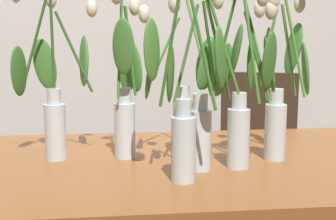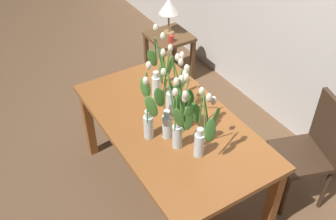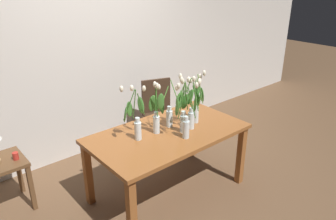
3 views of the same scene
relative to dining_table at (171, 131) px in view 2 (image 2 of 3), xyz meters
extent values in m
plane|color=brown|center=(0.00, 0.00, -0.65)|extent=(18.00, 18.00, 0.00)
cube|color=beige|center=(0.00, 1.44, 0.70)|extent=(9.00, 0.10, 2.70)
cube|color=brown|center=(0.00, 0.00, 0.07)|extent=(1.60, 0.90, 0.04)
cube|color=brown|center=(-0.74, -0.39, -0.30)|extent=(0.07, 0.07, 0.70)
cube|color=brown|center=(-0.74, 0.39, -0.30)|extent=(0.07, 0.07, 0.70)
cube|color=brown|center=(0.74, 0.39, -0.30)|extent=(0.07, 0.07, 0.70)
cylinder|color=silver|center=(0.37, -0.02, 0.18)|extent=(0.07, 0.07, 0.18)
cylinder|color=silver|center=(0.37, -0.02, 0.30)|extent=(0.04, 0.04, 0.05)
cylinder|color=silver|center=(0.37, -0.02, 0.15)|extent=(0.06, 0.06, 0.11)
cylinder|color=#56933D|center=(0.42, -0.03, 0.46)|extent=(0.08, 0.03, 0.34)
ellipsoid|color=#F2E5C6|center=(0.46, -0.04, 0.63)|extent=(0.04, 0.04, 0.06)
ellipsoid|color=#427F33|center=(0.47, -0.01, 0.38)|extent=(0.06, 0.08, 0.17)
cylinder|color=#56933D|center=(0.41, 0.00, 0.44)|extent=(0.07, 0.03, 0.29)
ellipsoid|color=#F2E5C6|center=(0.45, 0.01, 0.59)|extent=(0.04, 0.04, 0.06)
ellipsoid|color=#427F33|center=(0.44, 0.04, 0.44)|extent=(0.07, 0.08, 0.17)
cylinder|color=#56933D|center=(0.34, 0.00, 0.43)|extent=(0.05, 0.04, 0.28)
ellipsoid|color=#F2E5C6|center=(0.32, 0.02, 0.57)|extent=(0.04, 0.04, 0.06)
ellipsoid|color=#427F33|center=(0.29, 0.00, 0.39)|extent=(0.07, 0.10, 0.18)
cylinder|color=silver|center=(0.05, -0.21, 0.18)|extent=(0.07, 0.07, 0.18)
cylinder|color=silver|center=(0.05, -0.21, 0.30)|extent=(0.04, 0.04, 0.05)
cylinder|color=silver|center=(0.05, -0.21, 0.15)|extent=(0.06, 0.06, 0.11)
cylinder|color=#3D752D|center=(0.01, -0.18, 0.46)|extent=(0.06, 0.05, 0.33)
ellipsoid|color=#F2E5C6|center=(-0.01, -0.16, 0.63)|extent=(0.04, 0.04, 0.06)
ellipsoid|color=#4C8E38|center=(-0.04, -0.18, 0.45)|extent=(0.07, 0.08, 0.18)
cylinder|color=#3D752D|center=(0.09, -0.24, 0.46)|extent=(0.08, 0.05, 0.33)
ellipsoid|color=#F2E5C6|center=(0.13, -0.26, 0.63)|extent=(0.04, 0.04, 0.06)
ellipsoid|color=#4C8E38|center=(0.14, -0.23, 0.43)|extent=(0.07, 0.11, 0.18)
cylinder|color=silver|center=(0.09, 0.08, 0.18)|extent=(0.07, 0.07, 0.18)
cylinder|color=silver|center=(0.09, 0.08, 0.30)|extent=(0.04, 0.04, 0.05)
cylinder|color=silver|center=(0.09, 0.08, 0.15)|extent=(0.06, 0.06, 0.11)
cylinder|color=#56933D|center=(0.02, 0.09, 0.42)|extent=(0.12, 0.02, 0.24)
ellipsoid|color=#F2E5C6|center=(-0.04, 0.10, 0.55)|extent=(0.04, 0.04, 0.06)
ellipsoid|color=#427F33|center=(-0.02, 0.07, 0.37)|extent=(0.05, 0.11, 0.18)
cylinder|color=#56933D|center=(0.13, 0.04, 0.45)|extent=(0.08, 0.09, 0.31)
ellipsoid|color=#F2E5C6|center=(0.17, -0.01, 0.62)|extent=(0.04, 0.04, 0.06)
ellipsoid|color=#427F33|center=(0.18, 0.02, 0.41)|extent=(0.09, 0.06, 0.18)
cylinder|color=silver|center=(0.11, -0.10, 0.18)|extent=(0.07, 0.07, 0.18)
cylinder|color=silver|center=(0.11, -0.10, 0.30)|extent=(0.04, 0.04, 0.05)
cylinder|color=silver|center=(0.11, -0.10, 0.15)|extent=(0.06, 0.06, 0.11)
cylinder|color=#478433|center=(0.18, -0.11, 0.46)|extent=(0.12, 0.02, 0.33)
ellipsoid|color=#F2E5C6|center=(0.23, -0.11, 0.64)|extent=(0.04, 0.04, 0.06)
ellipsoid|color=#427F33|center=(0.22, -0.08, 0.44)|extent=(0.05, 0.11, 0.18)
cylinder|color=#478433|center=(0.07, -0.09, 0.44)|extent=(0.07, 0.03, 0.28)
ellipsoid|color=#F2E5C6|center=(0.04, -0.08, 0.58)|extent=(0.04, 0.04, 0.06)
ellipsoid|color=#427F33|center=(0.02, -0.11, 0.38)|extent=(0.04, 0.10, 0.18)
cylinder|color=#478433|center=(0.17, -0.08, 0.46)|extent=(0.10, 0.05, 0.32)
ellipsoid|color=#F2E5C6|center=(0.21, -0.06, 0.62)|extent=(0.04, 0.04, 0.06)
ellipsoid|color=#427F33|center=(0.19, -0.04, 0.38)|extent=(0.07, 0.11, 0.18)
cylinder|color=#478433|center=(0.15, -0.05, 0.44)|extent=(0.07, 0.09, 0.29)
ellipsoid|color=#F2E5C6|center=(0.18, -0.01, 0.60)|extent=(0.04, 0.04, 0.06)
ellipsoid|color=#427F33|center=(0.15, 0.00, 0.40)|extent=(0.09, 0.08, 0.18)
cylinder|color=silver|center=(0.23, -0.10, 0.18)|extent=(0.07, 0.07, 0.18)
cylinder|color=silver|center=(0.23, -0.10, 0.30)|extent=(0.04, 0.04, 0.05)
cylinder|color=silver|center=(0.23, -0.10, 0.15)|extent=(0.06, 0.06, 0.11)
cylinder|color=#478433|center=(0.28, -0.10, 0.43)|extent=(0.08, 0.02, 0.26)
ellipsoid|color=#F2E5C6|center=(0.32, -0.10, 0.56)|extent=(0.04, 0.04, 0.06)
ellipsoid|color=#427F33|center=(0.32, -0.08, 0.43)|extent=(0.03, 0.09, 0.18)
cylinder|color=#478433|center=(0.28, -0.10, 0.44)|extent=(0.09, 0.02, 0.29)
ellipsoid|color=#F2E5C6|center=(0.32, -0.11, 0.59)|extent=(0.04, 0.04, 0.06)
ellipsoid|color=#427F33|center=(0.33, -0.08, 0.40)|extent=(0.06, 0.09, 0.18)
cylinder|color=#478433|center=(0.26, -0.12, 0.44)|extent=(0.05, 0.05, 0.30)
ellipsoid|color=#F2E5C6|center=(0.28, -0.15, 0.60)|extent=(0.04, 0.04, 0.06)
ellipsoid|color=#427F33|center=(0.31, -0.14, 0.42)|extent=(0.07, 0.10, 0.18)
cylinder|color=#478433|center=(0.20, -0.04, 0.47)|extent=(0.07, 0.10, 0.34)
ellipsoid|color=#F2E5C6|center=(0.17, 0.01, 0.65)|extent=(0.04, 0.04, 0.06)
ellipsoid|color=#427F33|center=(0.15, -0.02, 0.40)|extent=(0.11, 0.06, 0.18)
cylinder|color=silver|center=(-0.33, 0.07, 0.18)|extent=(0.07, 0.07, 0.18)
cylinder|color=silver|center=(-0.33, 0.07, 0.30)|extent=(0.04, 0.04, 0.05)
cylinder|color=silver|center=(-0.33, 0.07, 0.15)|extent=(0.06, 0.06, 0.11)
cylinder|color=#3D752D|center=(-0.26, 0.09, 0.43)|extent=(0.11, 0.06, 0.26)
ellipsoid|color=#F2E5C6|center=(-0.20, 0.12, 0.57)|extent=(0.04, 0.04, 0.06)
ellipsoid|color=#427F33|center=(-0.23, 0.13, 0.40)|extent=(0.05, 0.11, 0.18)
cylinder|color=#3D752D|center=(-0.33, 0.10, 0.45)|extent=(0.01, 0.07, 0.31)
ellipsoid|color=#F2E5C6|center=(-0.33, 0.13, 0.60)|extent=(0.04, 0.04, 0.06)
ellipsoid|color=#427F33|center=(-0.36, 0.14, 0.39)|extent=(0.10, 0.04, 0.18)
cylinder|color=#3D752D|center=(-0.39, 0.10, 0.46)|extent=(0.11, 0.07, 0.31)
ellipsoid|color=#F2E5C6|center=(-0.44, 0.14, 0.62)|extent=(0.04, 0.04, 0.06)
ellipsoid|color=#427F33|center=(-0.44, 0.10, 0.37)|extent=(0.06, 0.11, 0.18)
cylinder|color=silver|center=(-0.10, 0.06, 0.18)|extent=(0.07, 0.07, 0.18)
cylinder|color=silver|center=(-0.10, 0.06, 0.30)|extent=(0.04, 0.04, 0.05)
cylinder|color=silver|center=(-0.10, 0.06, 0.15)|extent=(0.06, 0.06, 0.11)
cylinder|color=#478433|center=(-0.08, 0.10, 0.44)|extent=(0.04, 0.06, 0.29)
ellipsoid|color=#F2E5C6|center=(-0.07, 0.12, 0.58)|extent=(0.04, 0.04, 0.06)
ellipsoid|color=#427F33|center=(-0.09, 0.15, 0.38)|extent=(0.09, 0.06, 0.18)
cylinder|color=#478433|center=(-0.08, 0.08, 0.43)|extent=(0.04, 0.03, 0.29)
ellipsoid|color=#F2E5C6|center=(-0.07, 0.09, 0.58)|extent=(0.04, 0.04, 0.06)
ellipsoid|color=#427F33|center=(-0.07, 0.13, 0.38)|extent=(0.08, 0.09, 0.18)
cylinder|color=#478433|center=(-0.12, 0.03, 0.45)|extent=(0.03, 0.05, 0.32)
ellipsoid|color=#F2E5C6|center=(-0.13, 0.01, 0.61)|extent=(0.04, 0.04, 0.06)
ellipsoid|color=#427F33|center=(-0.11, -0.02, 0.46)|extent=(0.07, 0.06, 0.17)
cube|color=#382619|center=(0.57, 0.82, -0.20)|extent=(0.51, 0.51, 0.04)
cylinder|color=#382619|center=(0.68, 0.61, -0.43)|extent=(0.04, 0.04, 0.43)
cylinder|color=#382619|center=(0.36, 0.72, -0.43)|extent=(0.04, 0.04, 0.43)
cylinder|color=#382619|center=(0.79, 0.93, -0.43)|extent=(0.04, 0.04, 0.43)
cylinder|color=#382619|center=(0.47, 1.04, -0.43)|extent=(0.04, 0.04, 0.43)
cube|color=#382619|center=(0.63, 0.99, 0.05)|extent=(0.39, 0.16, 0.46)
cube|color=brown|center=(-1.42, 0.86, -0.12)|extent=(0.44, 0.44, 0.04)
cube|color=brown|center=(-1.61, 0.67, -0.39)|extent=(0.04, 0.04, 0.51)
cube|color=brown|center=(-1.23, 0.67, -0.39)|extent=(0.04, 0.04, 0.51)
cube|color=brown|center=(-1.61, 1.05, -0.39)|extent=(0.04, 0.04, 0.51)
cube|color=brown|center=(-1.23, 1.05, -0.39)|extent=(0.04, 0.04, 0.51)
cylinder|color=olive|center=(-1.46, 0.88, -0.09)|extent=(0.12, 0.12, 0.02)
cylinder|color=olive|center=(-1.46, 0.88, 0.03)|extent=(0.02, 0.02, 0.22)
cone|color=silver|center=(-1.46, 0.88, 0.22)|extent=(0.22, 0.22, 0.16)
cylinder|color=#B72D23|center=(-1.28, 0.80, -0.06)|extent=(0.06, 0.06, 0.07)
camera|label=1|loc=(-0.15, -1.51, 0.51)|focal=52.76mm
camera|label=2|loc=(1.82, -1.14, 1.97)|focal=41.78mm
camera|label=3|loc=(-1.93, -2.26, 1.60)|focal=34.81mm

